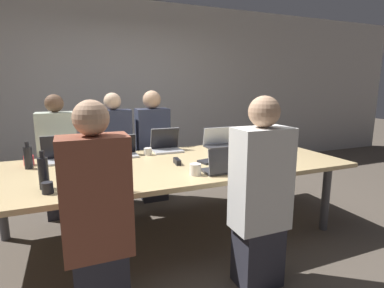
{
  "coord_description": "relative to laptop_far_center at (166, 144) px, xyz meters",
  "views": [
    {
      "loc": [
        -0.85,
        -2.65,
        1.46
      ],
      "look_at": [
        0.28,
        0.1,
        0.88
      ],
      "focal_mm": 28.0,
      "sensor_mm": 36.0,
      "label": 1
    }
  ],
  "objects": [
    {
      "name": "cup_near_left",
      "position": [
        -1.17,
        -0.99,
        -0.03
      ],
      "size": [
        0.08,
        0.08,
        0.08
      ],
      "color": "#232328",
      "rests_on": "conference_table"
    },
    {
      "name": "person_far_midleft",
      "position": [
        -0.52,
        0.42,
        -0.14
      ],
      "size": [
        0.4,
        0.24,
        1.38
      ],
      "color": "#2D2D38",
      "rests_on": "ground_plane"
    },
    {
      "name": "laptop_far_left",
      "position": [
        -1.12,
        -0.06,
        -0.0
      ],
      "size": [
        0.31,
        0.24,
        0.25
      ],
      "color": "#B7B7BC",
      "rests_on": "conference_table"
    },
    {
      "name": "laptop_far_center",
      "position": [
        0.0,
        0.0,
        0.0
      ],
      "size": [
        0.33,
        0.26,
        0.26
      ],
      "color": "#B7B7BC",
      "rests_on": "conference_table"
    },
    {
      "name": "laptop_near_midright",
      "position": [
        0.19,
        -1.02,
        -0.01
      ],
      "size": [
        0.32,
        0.22,
        0.22
      ],
      "rotation": [
        0.0,
        0.0,
        3.14
      ],
      "color": "#333338",
      "rests_on": "conference_table"
    },
    {
      "name": "ground_plane",
      "position": [
        -0.15,
        -0.54,
        -0.81
      ],
      "size": [
        24.0,
        24.0,
        0.0
      ],
      "primitive_type": "plane",
      "color": "brown"
    },
    {
      "name": "cup_far_midleft",
      "position": [
        -0.24,
        -0.12,
        -0.04
      ],
      "size": [
        0.08,
        0.08,
        0.08
      ],
      "color": "white",
      "rests_on": "conference_table"
    },
    {
      "name": "stapler",
      "position": [
        -0.08,
        -0.59,
        -0.05
      ],
      "size": [
        0.06,
        0.15,
        0.05
      ],
      "rotation": [
        0.0,
        0.0,
        -0.11
      ],
      "color": "black",
      "rests_on": "conference_table"
    },
    {
      "name": "person_near_midright",
      "position": [
        0.23,
        -1.5,
        -0.13
      ],
      "size": [
        0.4,
        0.24,
        1.4
      ],
      "rotation": [
        0.0,
        0.0,
        3.14
      ],
      "color": "#2D2D38",
      "rests_on": "ground_plane"
    },
    {
      "name": "notebook",
      "position": [
        0.25,
        -0.65,
        -0.06
      ],
      "size": [
        0.25,
        0.19,
        0.02
      ],
      "rotation": [
        0.0,
        0.0,
        0.23
      ],
      "color": "#232328",
      "rests_on": "conference_table"
    },
    {
      "name": "laptop_far_midleft",
      "position": [
        -0.53,
        -0.07,
        -0.01
      ],
      "size": [
        0.36,
        0.22,
        0.22
      ],
      "color": "#B7B7BC",
      "rests_on": "conference_table"
    },
    {
      "name": "bottle_near_midright",
      "position": [
        0.45,
        -0.91,
        0.02
      ],
      "size": [
        0.08,
        0.08,
        0.21
      ],
      "color": "green",
      "rests_on": "conference_table"
    },
    {
      "name": "bottle_far_midleft",
      "position": [
        -0.83,
        -0.22,
        0.03
      ],
      "size": [
        0.07,
        0.07,
        0.25
      ],
      "color": "#ADD1E0",
      "rests_on": "conference_table"
    },
    {
      "name": "laptop_far_right",
      "position": [
        0.67,
        -0.0,
        -0.01
      ],
      "size": [
        0.37,
        0.23,
        0.23
      ],
      "color": "#333338",
      "rests_on": "conference_table"
    },
    {
      "name": "cup_near_midright",
      "position": [
        -0.06,
        -0.98,
        -0.03
      ],
      "size": [
        0.1,
        0.1,
        0.1
      ],
      "color": "white",
      "rests_on": "conference_table"
    },
    {
      "name": "laptop_near_left",
      "position": [
        -0.91,
        -1.06,
        0.0
      ],
      "size": [
        0.36,
        0.26,
        0.26
      ],
      "rotation": [
        0.0,
        0.0,
        3.14
      ],
      "color": "#333338",
      "rests_on": "conference_table"
    },
    {
      "name": "cup_far_right",
      "position": [
        0.92,
        -0.04,
        -0.02
      ],
      "size": [
        0.09,
        0.09,
        0.1
      ],
      "color": "white",
      "rests_on": "conference_table"
    },
    {
      "name": "person_near_left",
      "position": [
        -0.88,
        -1.42,
        -0.13
      ],
      "size": [
        0.4,
        0.24,
        1.39
      ],
      "rotation": [
        0.0,
        0.0,
        3.14
      ],
      "color": "#2D2D38",
      "rests_on": "ground_plane"
    },
    {
      "name": "bottle_far_left",
      "position": [
        -1.36,
        -0.24,
        0.03
      ],
      "size": [
        0.07,
        0.07,
        0.24
      ],
      "color": "black",
      "rests_on": "conference_table"
    },
    {
      "name": "cup_far_left",
      "position": [
        -1.37,
        -0.1,
        -0.03
      ],
      "size": [
        0.09,
        0.09,
        0.09
      ],
      "color": "red",
      "rests_on": "conference_table"
    },
    {
      "name": "person_far_center",
      "position": [
        -0.04,
        0.44,
        -0.12
      ],
      "size": [
        0.4,
        0.24,
        1.4
      ],
      "color": "#2D2D38",
      "rests_on": "ground_plane"
    },
    {
      "name": "bottle_near_left",
      "position": [
        -1.19,
        -0.88,
        0.05
      ],
      "size": [
        0.07,
        0.07,
        0.28
      ],
      "color": "black",
      "rests_on": "conference_table"
    },
    {
      "name": "conference_table",
      "position": [
        -0.15,
        -0.54,
        -0.13
      ],
      "size": [
        3.37,
        1.37,
        0.73
      ],
      "color": "#D6B77F",
      "rests_on": "ground_plane"
    },
    {
      "name": "curtain_wall",
      "position": [
        -0.15,
        1.83,
        0.59
      ],
      "size": [
        12.0,
        0.06,
        2.8
      ],
      "color": "#BCB7B2",
      "rests_on": "ground_plane"
    },
    {
      "name": "person_far_left",
      "position": [
        -1.13,
        0.34,
        -0.14
      ],
      "size": [
        0.4,
        0.24,
        1.37
      ],
      "color": "#2D2D38",
      "rests_on": "ground_plane"
    }
  ]
}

